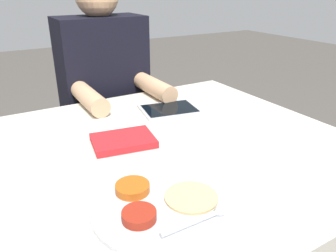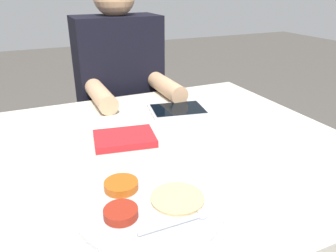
{
  "view_description": "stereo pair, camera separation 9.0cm",
  "coord_description": "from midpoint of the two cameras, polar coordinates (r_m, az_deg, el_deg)",
  "views": [
    {
      "loc": [
        -0.41,
        -0.72,
        1.15
      ],
      "look_at": [
        0.01,
        -0.0,
        0.79
      ],
      "focal_mm": 35.0,
      "sensor_mm": 36.0,
      "label": 1
    },
    {
      "loc": [
        -0.33,
        -0.76,
        1.15
      ],
      "look_at": [
        0.01,
        -0.0,
        0.79
      ],
      "focal_mm": 35.0,
      "sensor_mm": 36.0,
      "label": 2
    }
  ],
  "objects": [
    {
      "name": "tablet_device",
      "position": [
        1.18,
        -1.92,
        2.87
      ],
      "size": [
        0.22,
        0.18,
        0.01
      ],
      "color": "#B7B7BC",
      "rests_on": "dining_table"
    },
    {
      "name": "red_notebook",
      "position": [
        0.95,
        -10.52,
        -2.66
      ],
      "size": [
        0.19,
        0.15,
        0.02
      ],
      "color": "silver",
      "rests_on": "dining_table"
    },
    {
      "name": "person_diner",
      "position": [
        1.55,
        -12.16,
        0.71
      ],
      "size": [
        0.36,
        0.46,
        1.19
      ],
      "color": "black",
      "rests_on": "ground_plane"
    },
    {
      "name": "dining_table",
      "position": [
        1.14,
        -3.1,
        -19.96
      ],
      "size": [
        1.08,
        0.95,
        0.73
      ],
      "color": "beige",
      "rests_on": "ground_plane"
    },
    {
      "name": "thali_tray",
      "position": [
        0.69,
        -4.7,
        -13.41
      ],
      "size": [
        0.31,
        0.31,
        0.03
      ],
      "color": "#B7BABF",
      "rests_on": "dining_table"
    }
  ]
}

